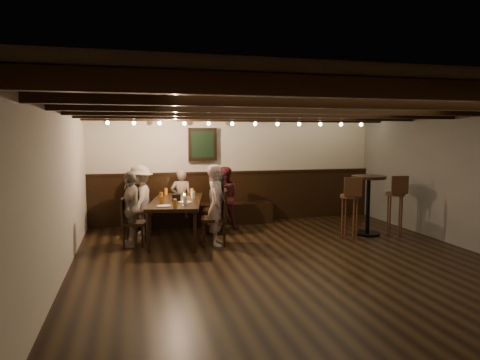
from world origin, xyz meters
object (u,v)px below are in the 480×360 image
object	(u,v)px
chair_left_near	(142,220)
person_right_far	(217,205)
person_right_near	(217,203)
chair_left_far	(134,231)
person_bench_centre	(181,198)
high_top_table	(368,196)
chair_right_far	(215,228)
person_bench_left	(137,200)
chair_right_near	(215,218)
person_left_far	(131,209)
bar_stool_left	(350,216)
dining_table	(177,203)
person_left_near	(140,200)
person_bench_right	(224,198)
bar_stool_right	(395,213)

from	to	relation	value
chair_left_near	person_right_far	bearing A→B (deg)	58.52
chair_left_near	person_right_near	distance (m)	1.50
chair_left_far	person_bench_centre	size ratio (longest dim) A/B	0.70
person_bench_centre	high_top_table	distance (m)	3.81
chair_right_far	person_bench_left	bearing A→B (deg)	50.21
chair_left_far	chair_right_near	distance (m)	1.70
chair_right_near	person_right_near	size ratio (longest dim) A/B	0.81
chair_right_far	chair_right_near	bearing A→B (deg)	0.01
person_left_far	high_top_table	xyz separation A→B (m)	(4.49, -0.26, 0.10)
bar_stool_left	person_left_far	bearing A→B (deg)	-172.76
dining_table	chair_right_near	size ratio (longest dim) A/B	2.16
chair_left_near	dining_table	bearing A→B (deg)	57.99
chair_left_near	person_bench_centre	bearing A→B (deg)	129.81
chair_left_near	person_right_far	world-z (taller)	person_right_far
chair_right_near	chair_right_far	xyz separation A→B (m)	(-0.18, -0.88, 0.00)
person_left_near	person_bench_right	bearing A→B (deg)	105.26
bar_stool_left	bar_stool_right	bearing A→B (deg)	16.71
dining_table	chair_left_near	bearing A→B (deg)	147.99
chair_left_far	person_left_near	size ratio (longest dim) A/B	0.63
person_bench_centre	bar_stool_left	size ratio (longest dim) A/B	1.05
person_bench_left	person_right_near	size ratio (longest dim) A/B	1.01
chair_left_near	person_bench_right	size ratio (longest dim) A/B	0.73
person_right_near	bar_stool_left	bearing A→B (deg)	-102.94
chair_left_far	person_right_near	world-z (taller)	person_right_near
person_left_near	person_right_far	distance (m)	1.75
chair_right_near	person_left_far	size ratio (longest dim) A/B	0.74
dining_table	person_bench_right	world-z (taller)	person_bench_right
chair_left_near	person_left_near	bearing A→B (deg)	-90.00
dining_table	person_right_far	xyz separation A→B (m)	(0.65, -0.59, 0.03)
high_top_table	chair_left_near	bearing A→B (deg)	165.20
chair_right_near	person_right_near	bearing A→B (deg)	-90.00
chair_right_far	bar_stool_right	xyz separation A→B (m)	(3.55, -0.13, 0.14)
high_top_table	person_bench_centre	bearing A→B (deg)	155.47
person_bench_centre	person_right_far	distance (m)	1.68
person_right_near	person_right_far	xyz separation A→B (m)	(-0.18, -0.88, 0.11)
dining_table	chair_right_far	size ratio (longest dim) A/B	2.14
person_bench_right	person_bench_left	bearing A→B (deg)	-0.00
chair_left_far	person_right_near	size ratio (longest dim) A/B	0.71
person_right_far	bar_stool_right	world-z (taller)	person_right_far
chair_right_far	person_right_near	xyz separation A→B (m)	(0.20, 0.88, 0.30)
bar_stool_left	person_right_near	bearing A→B (deg)	169.66
person_bench_right	bar_stool_right	distance (m)	3.42
person_bench_centre	person_right_far	xyz separation A→B (m)	(0.44, -1.62, 0.10)
chair_left_near	person_right_near	world-z (taller)	person_right_near
person_right_far	bar_stool_right	size ratio (longest dim) A/B	1.21
chair_right_far	bar_stool_left	world-z (taller)	bar_stool_left
high_top_table	bar_stool_right	world-z (taller)	bar_stool_right
chair_left_far	chair_right_far	xyz separation A→B (m)	(1.41, -0.28, 0.04)
person_right_far	bar_stool_left	world-z (taller)	person_right_far
person_left_near	high_top_table	xyz separation A→B (m)	(4.32, -1.14, 0.08)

